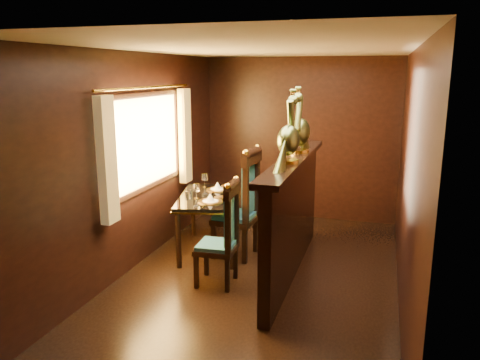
{
  "coord_description": "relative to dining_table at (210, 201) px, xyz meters",
  "views": [
    {
      "loc": [
        1.25,
        -4.69,
        2.27
      ],
      "look_at": [
        -0.34,
        0.42,
        1.03
      ],
      "focal_mm": 35.0,
      "sensor_mm": 36.0,
      "label": 1
    }
  ],
  "objects": [
    {
      "name": "room_shell",
      "position": [
        0.73,
        -0.65,
        0.91
      ],
      "size": [
        3.04,
        5.04,
        2.52
      ],
      "color": "black",
      "rests_on": "ground"
    },
    {
      "name": "chair_left",
      "position": [
        0.51,
        -0.87,
        -0.06
      ],
      "size": [
        0.44,
        0.47,
        1.18
      ],
      "rotation": [
        0.0,
        0.0,
        0.05
      ],
      "color": "black",
      "rests_on": "ground"
    },
    {
      "name": "peacock_left",
      "position": [
        1.14,
        -0.72,
        1.06
      ],
      "size": [
        0.23,
        0.62,
        0.74
      ],
      "primitive_type": null,
      "color": "#1B533F",
      "rests_on": "partition"
    },
    {
      "name": "dining_table",
      "position": [
        0.0,
        0.0,
        0.0
      ],
      "size": [
        1.05,
        1.41,
        0.94
      ],
      "rotation": [
        0.0,
        0.0,
        0.24
      ],
      "color": "black",
      "rests_on": "ground"
    },
    {
      "name": "ground",
      "position": [
        0.81,
        -0.67,
        -0.67
      ],
      "size": [
        5.0,
        5.0,
        0.0
      ],
      "primitive_type": "plane",
      "color": "black",
      "rests_on": "ground"
    },
    {
      "name": "peacock_right",
      "position": [
        1.14,
        -0.05,
        1.07
      ],
      "size": [
        0.24,
        0.64,
        0.76
      ],
      "primitive_type": null,
      "color": "#1B533F",
      "rests_on": "partition"
    },
    {
      "name": "partition",
      "position": [
        1.13,
        -0.37,
        0.04
      ],
      "size": [
        0.26,
        2.7,
        1.36
      ],
      "color": "black",
      "rests_on": "ground"
    },
    {
      "name": "chair_right",
      "position": [
        0.48,
        -0.06,
        0.06
      ],
      "size": [
        0.53,
        0.56,
        1.4
      ],
      "rotation": [
        0.0,
        0.0,
        -0.06
      ],
      "color": "black",
      "rests_on": "ground"
    }
  ]
}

